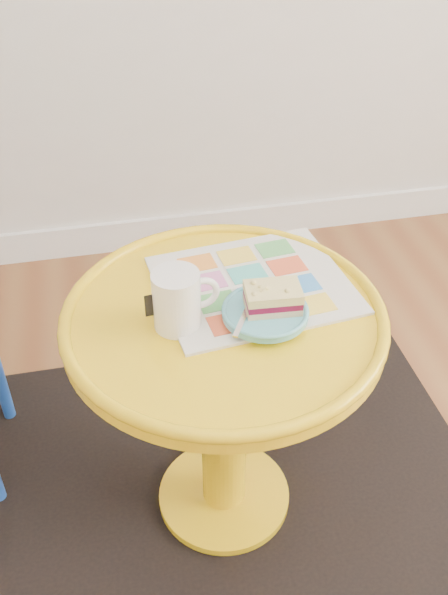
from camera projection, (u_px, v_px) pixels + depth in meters
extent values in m
cube|color=white|center=(183.00, 229.00, 2.51)|extent=(4.00, 0.02, 0.12)
cube|color=black|center=(224.00, 498.00, 1.64)|extent=(1.30, 1.10, 0.01)
cylinder|color=yellow|center=(224.00, 495.00, 1.63)|extent=(0.32, 0.32, 0.03)
cylinder|color=yellow|center=(224.00, 419.00, 1.46)|extent=(0.10, 0.10, 0.53)
cylinder|color=yellow|center=(224.00, 320.00, 1.28)|extent=(0.63, 0.63, 0.03)
cube|color=silver|center=(253.00, 285.00, 1.34)|extent=(0.41, 0.36, 0.01)
cylinder|color=white|center=(177.00, 300.00, 1.21)|extent=(0.09, 0.09, 0.12)
torus|color=white|center=(202.00, 293.00, 1.22)|extent=(0.07, 0.02, 0.07)
cylinder|color=#D1B78C|center=(175.00, 277.00, 1.18)|extent=(0.08, 0.08, 0.01)
cylinder|color=#59AFBD|center=(265.00, 316.00, 1.25)|extent=(0.06, 0.06, 0.01)
cylinder|color=#59AFBD|center=(265.00, 313.00, 1.25)|extent=(0.16, 0.16, 0.01)
cube|color=#D3BC8C|center=(272.00, 304.00, 1.25)|extent=(0.11, 0.08, 0.01)
cube|color=maroon|center=(273.00, 299.00, 1.24)|extent=(0.11, 0.08, 0.01)
cube|color=#EADB8C|center=(273.00, 292.00, 1.23)|extent=(0.11, 0.08, 0.02)
cube|color=silver|center=(244.00, 317.00, 1.22)|extent=(0.06, 0.11, 0.00)
cube|color=silver|center=(254.00, 295.00, 1.28)|extent=(0.03, 0.04, 0.00)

